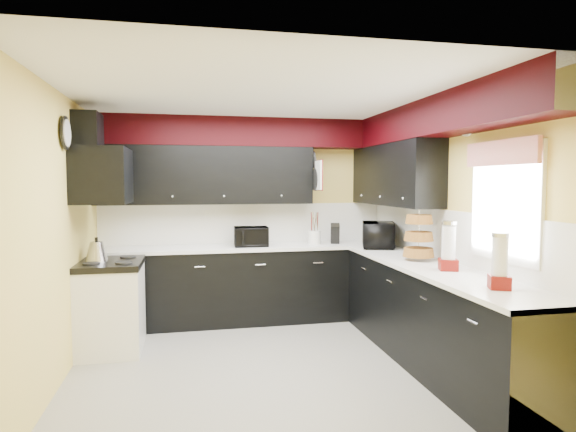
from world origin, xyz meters
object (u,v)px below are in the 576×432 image
object	(u,v)px
toaster_oven	(251,237)
kettle	(97,251)
microwave	(378,235)
knife_block	(335,234)
utensil_crock	(314,237)

from	to	relation	value
toaster_oven	kettle	distance (m)	1.78
microwave	knife_block	distance (m)	0.60
utensil_crock	microwave	bearing A→B (deg)	-33.94
toaster_oven	microwave	xyz separation A→B (m)	(1.47, -0.41, 0.03)
knife_block	microwave	bearing A→B (deg)	-32.46
utensil_crock	kettle	world-z (taller)	kettle
microwave	utensil_crock	size ratio (longest dim) A/B	3.17
kettle	toaster_oven	bearing A→B (deg)	21.74
toaster_oven	knife_block	size ratio (longest dim) A/B	1.66
microwave	knife_block	bearing A→B (deg)	60.42
microwave	utensil_crock	world-z (taller)	microwave
microwave	kettle	bearing A→B (deg)	113.58
knife_block	kettle	xyz separation A→B (m)	(-2.73, -0.70, -0.04)
knife_block	kettle	world-z (taller)	knife_block
utensil_crock	knife_block	xyz separation A→B (m)	(0.27, 0.00, 0.04)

